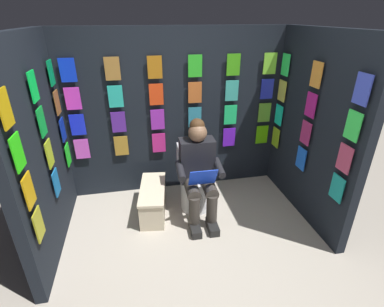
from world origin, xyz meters
name	(u,v)px	position (x,y,z in m)	size (l,w,h in m)	color
ground_plane	(205,276)	(0.00, 0.00, 0.00)	(30.00, 30.00, 0.00)	#B2A899
display_wall_back	(175,114)	(0.00, -1.69, 1.06)	(2.86, 0.14, 2.11)	black
display_wall_left	(313,129)	(-1.43, -0.82, 1.06)	(0.14, 1.64, 2.11)	black
display_wall_right	(39,151)	(1.43, -0.82, 1.06)	(0.14, 1.64, 2.11)	black
toilet	(195,181)	(-0.15, -1.16, 0.33)	(0.41, 0.56, 0.77)	white
person_reading	(199,171)	(-0.15, -0.94, 0.60)	(0.53, 0.69, 1.19)	black
comic_longbox_near	(153,200)	(0.39, -1.08, 0.18)	(0.39, 0.77, 0.36)	beige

